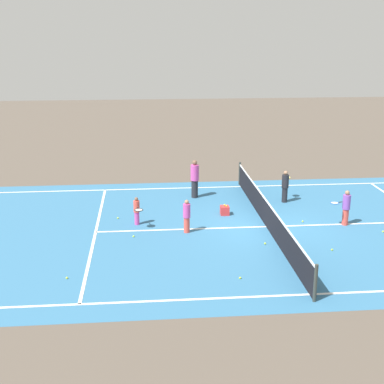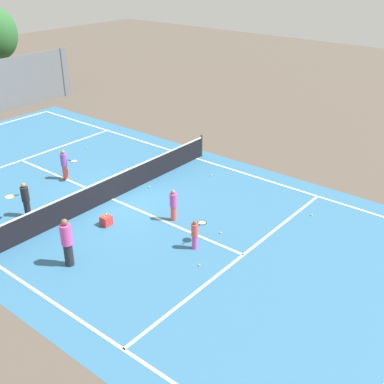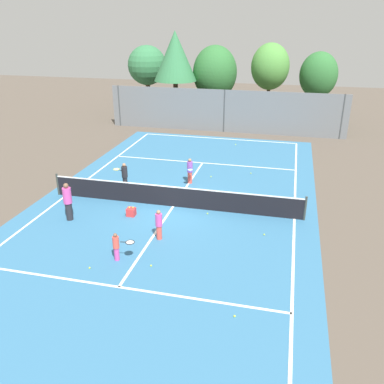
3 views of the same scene
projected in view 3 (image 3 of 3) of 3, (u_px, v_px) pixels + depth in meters
The scene contains 25 objects.
ground_plane at pixel (173, 206), 19.02m from camera, with size 80.00×80.00×0.00m, color brown.
court_surface at pixel (173, 206), 19.02m from camera, with size 13.00×25.00×0.01m.
tennis_net at pixel (173, 196), 18.82m from camera, with size 11.90×0.10×1.10m.
perimeter_fence at pixel (224, 111), 30.92m from camera, with size 18.00×0.12×3.20m.
tree_0 at pixel (147, 66), 36.64m from camera, with size 3.46×3.46×5.93m.
tree_1 at pixel (318, 75), 32.74m from camera, with size 3.00×2.67×5.70m.
tree_2 at pixel (175, 56), 32.67m from camera, with size 3.47×3.47×7.23m.
tree_3 at pixel (215, 73), 33.83m from camera, with size 3.63×3.68×6.12m.
tree_4 at pixel (270, 67), 32.52m from camera, with size 3.02×2.99×6.35m.
player_0 at pixel (124, 176), 20.69m from camera, with size 0.87×0.56×1.39m.
player_1 at pixel (190, 171), 21.43m from camera, with size 0.50×0.87×1.36m.
player_2 at pixel (68, 201), 17.45m from camera, with size 0.36×0.36×1.70m.
player_3 at pixel (117, 246), 14.58m from camera, with size 0.82×0.39×1.09m.
player_4 at pixel (159, 224), 15.97m from camera, with size 0.27×0.27×1.25m.
ball_crate at pixel (131, 212), 18.06m from camera, with size 0.36×0.34×0.43m.
tennis_ball_0 at pixel (232, 197), 19.98m from camera, with size 0.07×0.07×0.07m, color #CCE533.
tennis_ball_1 at pixel (211, 177), 22.50m from camera, with size 0.07×0.07×0.07m, color #CCE533.
tennis_ball_2 at pixel (174, 193), 20.45m from camera, with size 0.07×0.07×0.07m, color #CCE533.
tennis_ball_3 at pixel (90, 268), 14.27m from camera, with size 0.07×0.07×0.07m, color #CCE533.
tennis_ball_4 at pixel (264, 235), 16.48m from camera, with size 0.07×0.07×0.07m, color #CCE533.
tennis_ball_5 at pixel (235, 316), 11.96m from camera, with size 0.07×0.07×0.07m, color #CCE533.
tennis_ball_6 at pixel (151, 266), 14.40m from camera, with size 0.07×0.07×0.07m, color #CCE533.
tennis_ball_7 at pixel (236, 144), 28.27m from camera, with size 0.07×0.07×0.07m, color #CCE533.
tennis_ball_8 at pixel (251, 173), 23.01m from camera, with size 0.07×0.07×0.07m, color #CCE533.
tennis_ball_9 at pixel (208, 214), 18.25m from camera, with size 0.07×0.07×0.07m, color #CCE533.
Camera 3 is at (4.92, -16.55, 8.06)m, focal length 38.26 mm.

